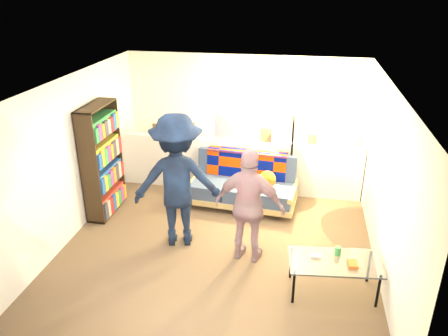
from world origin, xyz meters
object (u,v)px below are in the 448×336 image
at_px(coffee_table, 335,263).
at_px(person_left, 178,181).
at_px(floor_lamp, 294,138).
at_px(futon_sofa, 244,185).
at_px(person_right, 250,206).
at_px(bookshelf, 102,164).

xyz_separation_m(coffee_table, person_left, (-2.22, 0.79, 0.56)).
bearing_deg(coffee_table, floor_lamp, 104.57).
bearing_deg(futon_sofa, person_right, -79.50).
relative_size(coffee_table, person_right, 0.71).
relative_size(futon_sofa, floor_lamp, 1.17).
distance_m(futon_sofa, person_left, 1.68).
distance_m(futon_sofa, floor_lamp, 1.17).
height_order(coffee_table, person_left, person_left).
bearing_deg(floor_lamp, futon_sofa, -156.66).
bearing_deg(person_right, person_left, -4.08).
distance_m(floor_lamp, person_right, 2.04).
height_order(coffee_table, floor_lamp, floor_lamp).
bearing_deg(futon_sofa, person_left, -120.16).
height_order(person_left, person_right, person_left).
height_order(bookshelf, person_left, person_left).
distance_m(person_left, person_right, 1.12).
xyz_separation_m(futon_sofa, person_right, (0.30, -1.60, 0.46)).
bearing_deg(futon_sofa, coffee_table, -55.98).
bearing_deg(floor_lamp, person_right, -104.38).
height_order(bookshelf, coffee_table, bookshelf).
height_order(futon_sofa, person_right, person_right).
bearing_deg(person_left, coffee_table, 148.33).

